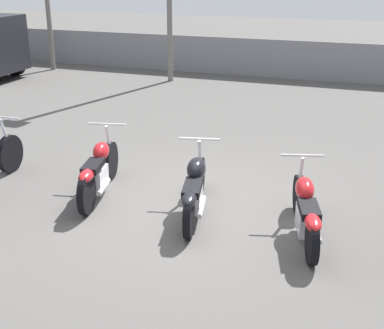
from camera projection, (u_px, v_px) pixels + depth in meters
ground_plane at (189, 208)px, 8.01m from camera, size 60.00×60.00×0.00m
fence_back at (300, 60)px, 16.70m from camera, size 40.00×0.04×1.20m
motorcycle_slot_1 at (98, 171)px, 8.30m from camera, size 0.75×2.00×1.00m
motorcycle_slot_2 at (195, 188)px, 7.68m from camera, size 0.76×2.03×0.95m
motorcycle_slot_3 at (306, 210)px, 7.03m from camera, size 0.80×1.94×0.94m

